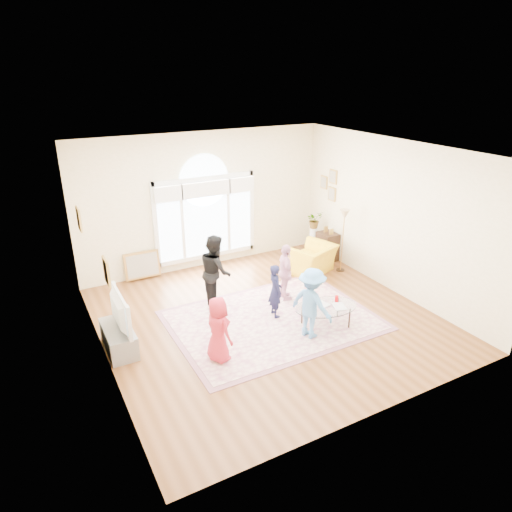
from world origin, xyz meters
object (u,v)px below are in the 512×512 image
tv_console (119,339)px  armchair (311,259)px  television (116,312)px  area_rug (273,320)px  coffee_table (326,307)px

tv_console → armchair: bearing=13.2°
television → armchair: (4.73, 1.11, -0.40)m
area_rug → coffee_table: size_ratio=2.78×
tv_console → armchair: (4.73, 1.11, 0.12)m
area_rug → tv_console: (-2.80, 0.42, 0.20)m
tv_console → coffee_table: size_ratio=0.77×
tv_console → coffee_table: 3.72m
coffee_table → area_rug: bearing=148.5°
tv_console → area_rug: bearing=-8.6°
area_rug → television: television is taller
area_rug → coffee_table: bearing=-40.3°
television → area_rug: bearing=-8.6°
coffee_table → tv_console: bearing=172.1°
television → coffee_table: television is taller
television → coffee_table: size_ratio=0.84×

